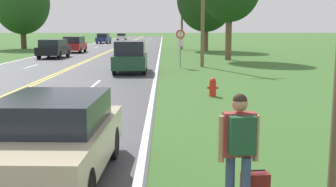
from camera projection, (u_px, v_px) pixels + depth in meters
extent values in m
cube|color=white|center=(34.00, 135.00, 10.10)|extent=(0.12, 3.00, 0.00)
cube|color=white|center=(95.00, 85.00, 18.99)|extent=(0.12, 3.00, 0.00)
cube|color=white|center=(117.00, 66.00, 27.88)|extent=(0.12, 3.00, 0.00)
cube|color=white|center=(128.00, 57.00, 36.77)|extent=(0.12, 3.00, 0.00)
cube|color=white|center=(135.00, 51.00, 45.66)|extent=(0.12, 3.00, 0.00)
cube|color=white|center=(140.00, 47.00, 54.55)|extent=(0.12, 3.00, 0.00)
cube|color=white|center=(143.00, 45.00, 63.44)|extent=(0.12, 3.00, 0.00)
cube|color=white|center=(146.00, 42.00, 72.33)|extent=(0.12, 3.00, 0.00)
cube|color=white|center=(148.00, 41.00, 81.22)|extent=(0.12, 3.00, 0.00)
cube|color=white|center=(149.00, 39.00, 90.11)|extent=(0.12, 3.00, 0.00)
cube|color=white|center=(151.00, 38.00, 99.00)|extent=(0.12, 3.00, 0.00)
cube|color=white|center=(152.00, 37.00, 107.90)|extent=(0.12, 3.00, 0.00)
cube|color=white|center=(31.00, 66.00, 27.83)|extent=(0.12, 3.00, 0.00)
cube|color=white|center=(63.00, 57.00, 36.72)|extent=(0.12, 3.00, 0.00)
cube|color=white|center=(83.00, 51.00, 45.61)|extent=(0.12, 3.00, 0.00)
cube|color=white|center=(96.00, 47.00, 54.50)|extent=(0.12, 3.00, 0.00)
cube|color=white|center=(106.00, 45.00, 63.39)|extent=(0.12, 3.00, 0.00)
cube|color=white|center=(113.00, 42.00, 72.28)|extent=(0.12, 3.00, 0.00)
cube|color=white|center=(118.00, 41.00, 81.17)|extent=(0.12, 3.00, 0.00)
cube|color=white|center=(123.00, 39.00, 90.06)|extent=(0.12, 3.00, 0.00)
cube|color=white|center=(127.00, 38.00, 98.95)|extent=(0.12, 3.00, 0.00)
cube|color=white|center=(130.00, 37.00, 107.84)|extent=(0.12, 3.00, 0.00)
cylinder|color=#38476B|center=(230.00, 182.00, 5.95)|extent=(0.13, 0.13, 0.81)
cylinder|color=#38476B|center=(246.00, 186.00, 5.81)|extent=(0.13, 0.13, 0.81)
cube|color=#993333|center=(239.00, 134.00, 5.77)|extent=(0.45, 0.22, 0.61)
sphere|color=tan|center=(240.00, 104.00, 5.70)|extent=(0.22, 0.22, 0.22)
sphere|color=#2D2319|center=(240.00, 101.00, 5.69)|extent=(0.20, 0.20, 0.20)
cylinder|color=tan|center=(221.00, 139.00, 5.75)|extent=(0.09, 0.09, 0.64)
cylinder|color=tan|center=(256.00, 138.00, 5.80)|extent=(0.09, 0.09, 0.64)
cube|color=#1E472D|center=(242.00, 135.00, 5.59)|extent=(0.36, 0.20, 0.51)
cylinder|color=black|center=(256.00, 170.00, 5.96)|extent=(0.28, 0.05, 0.02)
cylinder|color=red|center=(213.00, 89.00, 15.83)|extent=(0.26, 0.26, 0.53)
sphere|color=red|center=(213.00, 81.00, 15.78)|extent=(0.24, 0.24, 0.24)
cylinder|color=red|center=(217.00, 88.00, 15.83)|extent=(0.08, 0.09, 0.09)
cylinder|color=red|center=(208.00, 88.00, 15.82)|extent=(0.08, 0.09, 0.09)
cylinder|color=gray|center=(180.00, 49.00, 26.97)|extent=(0.07, 0.07, 2.39)
cylinder|color=silver|center=(180.00, 34.00, 26.80)|extent=(0.60, 0.02, 0.60)
torus|color=red|center=(180.00, 34.00, 26.79)|extent=(0.55, 0.07, 0.55)
cube|color=silver|center=(180.00, 43.00, 26.89)|extent=(0.44, 0.02, 0.44)
cylinder|color=brown|center=(203.00, 3.00, 27.06)|extent=(0.24, 0.24, 8.23)
cylinder|color=brown|center=(182.00, 11.00, 49.23)|extent=(0.24, 0.24, 8.89)
cylinder|color=brown|center=(229.00, 36.00, 33.37)|extent=(0.49, 0.49, 3.71)
cylinder|color=#473828|center=(24.00, 37.00, 50.80)|extent=(0.66, 0.66, 2.73)
ellipsoid|color=#234C1E|center=(22.00, 2.00, 50.15)|extent=(6.57, 6.57, 7.56)
cylinder|color=brown|center=(205.00, 37.00, 46.94)|extent=(0.65, 0.65, 3.03)
cylinder|color=black|center=(112.00, 143.00, 8.30)|extent=(0.22, 0.65, 0.64)
cylinder|color=black|center=(30.00, 142.00, 8.33)|extent=(0.22, 0.65, 0.64)
cube|color=#C1B28E|center=(52.00, 146.00, 7.06)|extent=(1.97, 4.02, 0.63)
cube|color=#1E232D|center=(53.00, 111.00, 7.13)|extent=(1.69, 2.23, 0.50)
cylinder|color=black|center=(144.00, 69.00, 22.87)|extent=(0.21, 0.67, 0.67)
cylinder|color=black|center=(114.00, 69.00, 22.83)|extent=(0.21, 0.67, 0.67)
cylinder|color=black|center=(145.00, 65.00, 25.42)|extent=(0.21, 0.67, 0.67)
cylinder|color=black|center=(119.00, 65.00, 25.38)|extent=(0.21, 0.67, 0.67)
cube|color=#1E472D|center=(131.00, 61.00, 24.07)|extent=(1.88, 4.20, 0.74)
cube|color=#1E232D|center=(130.00, 48.00, 23.95)|extent=(1.64, 2.94, 0.77)
cylinder|color=black|center=(49.00, 53.00, 36.83)|extent=(0.23, 0.69, 0.68)
cylinder|color=black|center=(68.00, 53.00, 36.77)|extent=(0.23, 0.69, 0.68)
cylinder|color=black|center=(39.00, 55.00, 34.36)|extent=(0.23, 0.69, 0.68)
cylinder|color=black|center=(59.00, 55.00, 34.30)|extent=(0.23, 0.69, 0.68)
cube|color=black|center=(54.00, 51.00, 35.52)|extent=(2.08, 4.12, 0.66)
cube|color=#1E232D|center=(53.00, 43.00, 35.42)|extent=(1.80, 2.90, 0.61)
cylinder|color=black|center=(69.00, 49.00, 44.41)|extent=(0.22, 0.65, 0.65)
cylinder|color=black|center=(85.00, 49.00, 44.38)|extent=(0.22, 0.65, 0.65)
cylinder|color=black|center=(64.00, 50.00, 42.10)|extent=(0.22, 0.65, 0.65)
cylinder|color=black|center=(80.00, 50.00, 42.08)|extent=(0.22, 0.65, 0.65)
cube|color=#A81E1E|center=(74.00, 46.00, 43.19)|extent=(1.96, 3.80, 0.68)
cube|color=#1E232D|center=(74.00, 40.00, 43.09)|extent=(1.71, 2.67, 0.67)
cylinder|color=black|center=(101.00, 41.00, 69.74)|extent=(0.23, 0.69, 0.68)
cylinder|color=black|center=(110.00, 41.00, 69.68)|extent=(0.23, 0.69, 0.68)
cylinder|color=black|center=(97.00, 42.00, 66.83)|extent=(0.23, 0.69, 0.68)
cylinder|color=black|center=(107.00, 42.00, 66.78)|extent=(0.23, 0.69, 0.68)
cube|color=navy|center=(104.00, 39.00, 68.21)|extent=(1.98, 4.83, 0.67)
cube|color=#1E232D|center=(103.00, 35.00, 67.92)|extent=(1.67, 2.68, 0.64)
cylinder|color=black|center=(118.00, 38.00, 86.27)|extent=(0.22, 0.66, 0.65)
cylinder|color=black|center=(126.00, 38.00, 86.33)|extent=(0.22, 0.66, 0.65)
cylinder|color=black|center=(117.00, 39.00, 83.83)|extent=(0.22, 0.66, 0.65)
cylinder|color=black|center=(125.00, 39.00, 83.89)|extent=(0.22, 0.66, 0.65)
cube|color=white|center=(122.00, 37.00, 85.04)|extent=(1.93, 4.03, 0.61)
cube|color=#1E232D|center=(122.00, 35.00, 84.96)|extent=(1.68, 2.83, 0.48)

